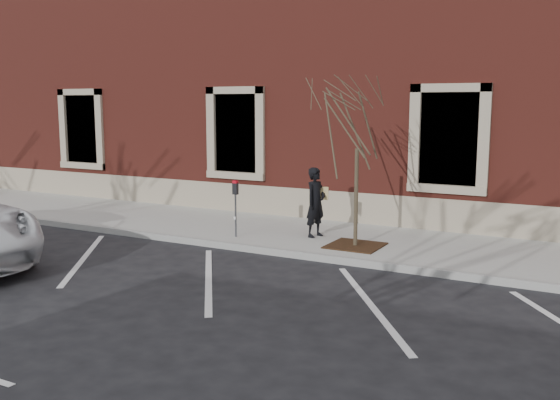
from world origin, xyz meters
The scene contains 9 objects.
ground centered at (0.00, 0.00, 0.00)m, with size 120.00×120.00×0.00m, color #28282B.
sidewalk_near centered at (0.00, 1.75, 0.07)m, with size 40.00×3.50×0.15m, color #B2B1A7.
curb_near centered at (0.00, -0.05, 0.07)m, with size 40.00×0.12×0.15m, color #9E9E99.
parking_stripes centered at (0.00, -2.20, 0.00)m, with size 28.00×4.40×0.01m, color silver, non-canonical shape.
building_civic centered at (0.00, 7.74, 4.00)m, with size 40.00×8.62×8.00m.
man centered at (0.47, 1.47, 0.96)m, with size 0.59×0.39×1.62m, color black.
parking_meter centered at (-1.15, 0.56, 1.07)m, with size 0.12×0.09×1.32m.
tree_grate centered at (1.67, 0.98, 0.16)m, with size 1.13×1.13×0.03m, color #392112.
sapling centered at (1.67, 0.98, 2.87)m, with size 2.33×2.33×3.88m.
Camera 1 is at (6.58, -11.49, 3.24)m, focal length 40.00 mm.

